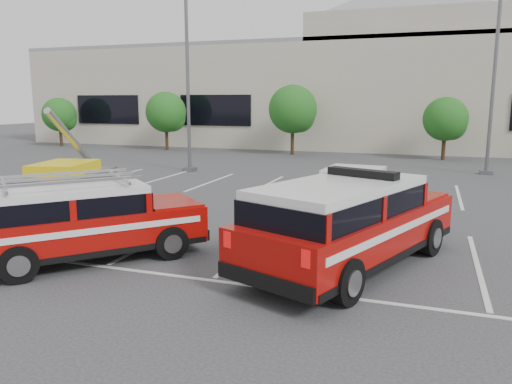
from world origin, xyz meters
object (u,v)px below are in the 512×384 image
tree_mid_left (294,111)px  fire_chief_suv (349,229)px  tree_far_left (61,116)px  utility_rig (61,186)px  ladder_suv (86,226)px  light_pole_mid (494,71)px  white_pickup (350,203)px  convention_building (383,89)px  tree_left (167,114)px  light_pole_left (188,73)px  tree_mid_right (447,121)px

tree_mid_left → fire_chief_suv: (7.49, -23.07, -2.14)m
tree_far_left → utility_rig: tree_far_left is taller
tree_far_left → ladder_suv: size_ratio=0.76×
light_pole_mid → ladder_suv: light_pole_mid is taller
white_pickup → fire_chief_suv: bearing=-76.5°
convention_building → ladder_suv: bearing=-96.0°
tree_far_left → light_pole_mid: bearing=-10.7°
tree_left → utility_rig: tree_left is taller
light_pole_mid → light_pole_left: bearing=-165.1°
tree_far_left → tree_mid_right: 30.00m
convention_building → white_pickup: convention_building is taller
convention_building → utility_rig: 30.94m
tree_mid_left → fire_chief_suv: size_ratio=0.73×
light_pole_left → white_pickup: (9.97, -8.96, -4.51)m
ladder_suv → convention_building: bearing=125.9°
tree_mid_right → light_pole_mid: bearing=-72.5°
light_pole_left → utility_rig: size_ratio=2.23×
tree_mid_right → light_pole_mid: 6.88m
convention_building → ladder_suv: (-3.60, -34.37, -3.90)m
fire_chief_suv → ladder_suv: 6.19m
convention_building → utility_rig: size_ratio=13.09×
tree_left → ladder_suv: bearing=-64.9°
ladder_suv → light_pole_mid: bearing=102.5°
tree_mid_right → fire_chief_suv: tree_mid_right is taller
tree_mid_left → tree_mid_right: size_ratio=1.21×
tree_far_left → white_pickup: (26.88, -19.00, -1.83)m
utility_rig → white_pickup: bearing=-8.5°
tree_mid_right → utility_rig: (-13.42, -19.66, -1.80)m
light_pole_left → light_pole_mid: bearing=14.9°
tree_far_left → ladder_suv: bearing=-48.8°
convention_building → fire_chief_suv: (2.40, -32.89, -3.82)m
tree_far_left → utility_rig: 25.78m
light_pole_left → white_pickup: 14.14m
convention_building → light_pole_left: size_ratio=5.86×
convention_building → tree_mid_left: (-5.09, -9.82, -1.68)m
white_pickup → tree_far_left: bearing=149.7°
fire_chief_suv → white_pickup: bearing=119.8°
convention_building → white_pickup: bearing=-86.4°
light_pole_mid → white_pickup: size_ratio=1.81×
tree_far_left → tree_mid_left: 20.01m
tree_mid_right → white_pickup: size_ratio=0.71×
tree_mid_right → utility_rig: tree_mid_right is taller
tree_left → utility_rig: size_ratio=0.96×
white_pickup → tree_mid_left: bearing=114.8°
tree_left → tree_mid_left: (10.00, 0.00, 0.27)m
tree_mid_right → white_pickup: (-3.12, -19.00, -1.83)m
tree_far_left → utility_rig: size_ratio=0.87×
tree_mid_right → white_pickup: 19.35m
convention_building → tree_mid_right: bearing=-63.4°
tree_far_left → light_pole_left: (16.91, -10.05, 2.68)m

